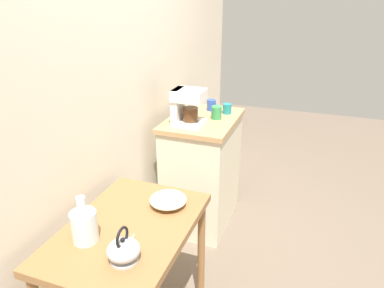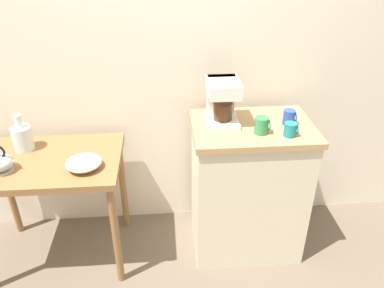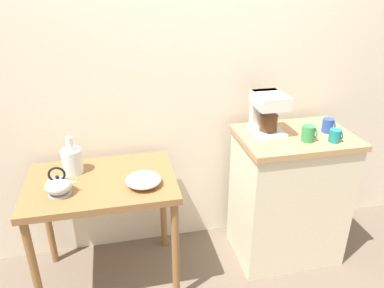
{
  "view_description": "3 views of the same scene",
  "coord_description": "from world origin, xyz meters",
  "px_view_note": "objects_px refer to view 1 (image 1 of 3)",
  "views": [
    {
      "loc": [
        -1.79,
        -0.82,
        1.78
      ],
      "look_at": [
        0.25,
        -0.08,
        0.85
      ],
      "focal_mm": 33.0,
      "sensor_mm": 36.0,
      "label": 1
    },
    {
      "loc": [
        0.12,
        -1.95,
        1.91
      ],
      "look_at": [
        0.27,
        -0.11,
        0.84
      ],
      "focal_mm": 35.3,
      "sensor_mm": 36.0,
      "label": 2
    },
    {
      "loc": [
        -0.45,
        -1.94,
        1.83
      ],
      "look_at": [
        -0.05,
        -0.09,
        0.94
      ],
      "focal_mm": 34.64,
      "sensor_mm": 36.0,
      "label": 3
    }
  ],
  "objects_px": {
    "coffee_maker": "(186,106)",
    "mug_dark_teal": "(227,109)",
    "glass_carafe_vase": "(84,225)",
    "bowl_stoneware": "(168,200)",
    "mug_blue": "(211,105)",
    "teakettle": "(124,250)",
    "mug_tall_green": "(217,112)"
  },
  "relations": [
    {
      "from": "coffee_maker",
      "to": "mug_dark_teal",
      "type": "bearing_deg",
      "value": -31.37
    },
    {
      "from": "glass_carafe_vase",
      "to": "coffee_maker",
      "type": "distance_m",
      "value": 1.2
    },
    {
      "from": "coffee_maker",
      "to": "bowl_stoneware",
      "type": "bearing_deg",
      "value": -165.86
    },
    {
      "from": "bowl_stoneware",
      "to": "mug_blue",
      "type": "bearing_deg",
      "value": 6.21
    },
    {
      "from": "glass_carafe_vase",
      "to": "teakettle",
      "type": "bearing_deg",
      "value": -103.29
    },
    {
      "from": "coffee_maker",
      "to": "mug_blue",
      "type": "xyz_separation_m",
      "value": [
        0.38,
        -0.07,
        -0.1
      ]
    },
    {
      "from": "mug_blue",
      "to": "mug_tall_green",
      "type": "bearing_deg",
      "value": -152.26
    },
    {
      "from": "teakettle",
      "to": "glass_carafe_vase",
      "type": "height_order",
      "value": "glass_carafe_vase"
    },
    {
      "from": "teakettle",
      "to": "mug_dark_teal",
      "type": "bearing_deg",
      "value": -0.73
    },
    {
      "from": "glass_carafe_vase",
      "to": "mug_blue",
      "type": "bearing_deg",
      "value": -4.02
    },
    {
      "from": "glass_carafe_vase",
      "to": "mug_dark_teal",
      "type": "height_order",
      "value": "mug_dark_teal"
    },
    {
      "from": "mug_tall_green",
      "to": "mug_dark_teal",
      "type": "xyz_separation_m",
      "value": [
        0.15,
        -0.04,
        -0.01
      ]
    },
    {
      "from": "bowl_stoneware",
      "to": "teakettle",
      "type": "bearing_deg",
      "value": 179.11
    },
    {
      "from": "teakettle",
      "to": "mug_tall_green",
      "type": "bearing_deg",
      "value": 0.92
    },
    {
      "from": "mug_dark_teal",
      "to": "teakettle",
      "type": "bearing_deg",
      "value": 179.27
    },
    {
      "from": "mug_blue",
      "to": "mug_tall_green",
      "type": "height_order",
      "value": "mug_tall_green"
    },
    {
      "from": "teakettle",
      "to": "mug_dark_teal",
      "type": "height_order",
      "value": "mug_dark_teal"
    },
    {
      "from": "mug_dark_teal",
      "to": "bowl_stoneware",
      "type": "bearing_deg",
      "value": 179.33
    },
    {
      "from": "glass_carafe_vase",
      "to": "mug_blue",
      "type": "height_order",
      "value": "mug_blue"
    },
    {
      "from": "coffee_maker",
      "to": "mug_tall_green",
      "type": "relative_size",
      "value": 2.68
    },
    {
      "from": "coffee_maker",
      "to": "mug_dark_teal",
      "type": "relative_size",
      "value": 3.33
    },
    {
      "from": "glass_carafe_vase",
      "to": "coffee_maker",
      "type": "height_order",
      "value": "coffee_maker"
    },
    {
      "from": "teakettle",
      "to": "mug_dark_teal",
      "type": "distance_m",
      "value": 1.59
    },
    {
      "from": "bowl_stoneware",
      "to": "mug_tall_green",
      "type": "xyz_separation_m",
      "value": [
        0.99,
        0.03,
        0.18
      ]
    },
    {
      "from": "bowl_stoneware",
      "to": "mug_dark_teal",
      "type": "height_order",
      "value": "mug_dark_teal"
    },
    {
      "from": "glass_carafe_vase",
      "to": "mug_blue",
      "type": "distance_m",
      "value": 1.57
    },
    {
      "from": "glass_carafe_vase",
      "to": "mug_blue",
      "type": "relative_size",
      "value": 2.55
    },
    {
      "from": "coffee_maker",
      "to": "mug_tall_green",
      "type": "distance_m",
      "value": 0.28
    },
    {
      "from": "coffee_maker",
      "to": "glass_carafe_vase",
      "type": "bearing_deg",
      "value": 178.12
    },
    {
      "from": "mug_tall_green",
      "to": "bowl_stoneware",
      "type": "bearing_deg",
      "value": -178.26
    },
    {
      "from": "teakettle",
      "to": "mug_tall_green",
      "type": "xyz_separation_m",
      "value": [
        1.43,
        0.02,
        0.16
      ]
    },
    {
      "from": "teakettle",
      "to": "coffee_maker",
      "type": "relative_size",
      "value": 0.67
    }
  ]
}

